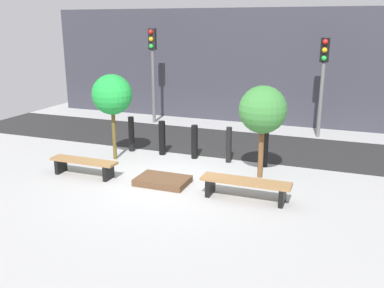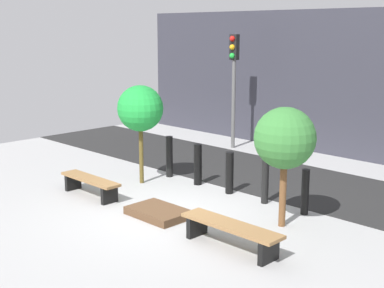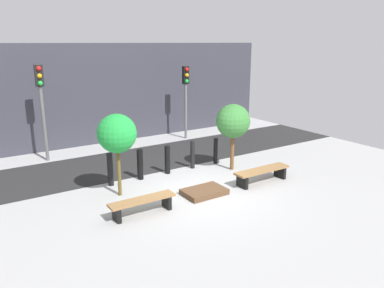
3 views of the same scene
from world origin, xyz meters
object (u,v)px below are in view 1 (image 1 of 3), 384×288
bollard_center (194,142)px  traffic_light_mid_west (323,69)px  bench_right (246,185)px  bollard_far_left (131,134)px  bench_left (84,164)px  tree_behind_left_bench (112,95)px  bollard_left (162,138)px  traffic_light_west (153,58)px  planter_bed (163,181)px  bollard_far_right (265,149)px  tree_behind_right_bench (263,110)px  bollard_right (229,145)px

bollard_center → traffic_light_mid_west: size_ratio=0.29×
bench_right → bollard_far_left: bollard_far_left is taller
bench_left → tree_behind_left_bench: bearing=90.1°
bollard_left → traffic_light_west: size_ratio=0.28×
bollard_left → tree_behind_left_bench: bearing=-140.9°
tree_behind_left_bench → bollard_center: (2.10, 0.88, -1.36)m
planter_bed → tree_behind_left_bench: size_ratio=0.52×
tree_behind_left_bench → traffic_light_mid_west: 6.98m
bollard_left → bench_right: bearing=-37.5°
bollard_far_left → traffic_light_west: 4.35m
bench_right → bollard_far_right: bearing=91.4°
bench_right → traffic_light_mid_west: (1.00, 6.14, 1.97)m
bollard_far_right → traffic_light_west: size_ratio=0.27×
tree_behind_right_bench → bollard_far_right: size_ratio=2.44×
bench_right → bollard_center: bollard_center is taller
bench_left → tree_behind_right_bench: 4.68m
bollard_right → bollard_far_right: bearing=0.0°
bollard_far_left → tree_behind_right_bench: bearing=-12.0°
bollard_far_left → traffic_light_mid_west: traffic_light_mid_west is taller
bollard_center → bollard_far_right: 2.04m
bollard_far_left → bollard_far_right: (4.08, 0.00, -0.05)m
bench_right → tree_behind_left_bench: (-4.20, 1.51, 1.52)m
bollard_right → bollard_left: bearing=180.0°
bollard_far_left → bollard_right: size_ratio=1.05×
tree_behind_right_bench → bollard_left: bearing=164.2°
planter_bed → traffic_light_mid_west: size_ratio=0.38×
bench_right → tree_behind_left_bench: 4.72m
tree_behind_right_bench → bollard_far_left: bearing=168.0°
planter_bed → bench_left: bearing=-174.6°
bench_right → bollard_far_right: size_ratio=2.09×
bollard_far_left → traffic_light_west: size_ratio=0.30×
tree_behind_right_bench → bollard_far_left: tree_behind_right_bench is taller
bollard_center → bollard_left: bearing=180.0°
tree_behind_left_bench → bollard_far_right: size_ratio=2.54×
traffic_light_mid_west → traffic_light_west: bearing=180.0°
planter_bed → bollard_right: bearing=65.1°
bollard_center → bollard_far_left: bearing=180.0°
bollard_far_left → bollard_left: size_ratio=1.05×
bench_left → planter_bed: 2.12m
tree_behind_left_bench → bollard_center: size_ratio=2.48×
bollard_right → traffic_light_west: bearing=137.7°
bench_left → traffic_light_west: size_ratio=0.50×
tree_behind_left_bench → traffic_light_west: bearing=102.2°
bench_left → bollard_far_right: 4.79m
bollard_center → bench_right: bearing=-48.7°
bollard_far_left → bollard_far_right: bearing=0.0°
bench_right → bollard_center: 3.19m
bench_left → traffic_light_mid_west: bearing=49.8°
tree_behind_right_bench → bollard_left: tree_behind_right_bench is taller
bollard_far_left → bench_right: bearing=-30.0°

